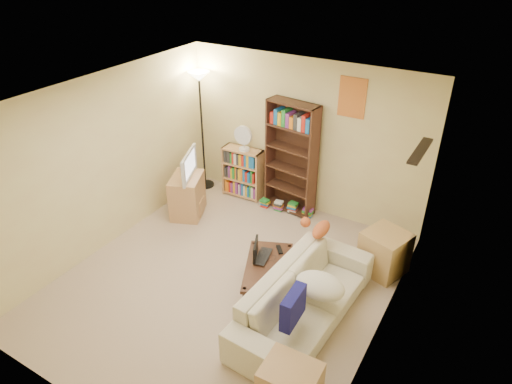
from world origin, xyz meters
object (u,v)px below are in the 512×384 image
short_bookshelf (243,173)px  tall_bookshelf (291,156)px  side_table (384,252)px  desk_fan (243,138)px  tabby_cat (318,228)px  tv_stand (187,196)px  sofa (304,298)px  mug (282,283)px  laptop (267,258)px  floor_lamp (200,97)px  television (185,165)px  coffee_table (268,275)px

short_bookshelf → tall_bookshelf: bearing=-2.4°
tall_bookshelf → side_table: bearing=-15.0°
side_table → desk_fan: bearing=164.9°
tabby_cat → tv_stand: tabby_cat is taller
sofa → mug: 0.33m
laptop → tv_stand: 2.17m
desk_fan → floor_lamp: floor_lamp is taller
television → tall_bookshelf: tall_bookshelf is taller
floor_lamp → tall_bookshelf: bearing=1.8°
tv_stand → side_table: tv_stand is taller
mug → tall_bookshelf: (-1.01, 2.21, 0.49)m
coffee_table → sofa: bearing=-39.3°
floor_lamp → mug: bearing=-38.5°
tv_stand → floor_lamp: 1.65m
sofa → coffee_table: (-0.58, 0.16, -0.03)m
tv_stand → side_table: bearing=-19.0°
tabby_cat → mug: bearing=-92.0°
laptop → floor_lamp: bearing=40.6°
sofa → mug: bearing=108.7°
side_table → tv_stand: bearing=-176.3°
coffee_table → desk_fan: (-1.56, 1.93, 0.83)m
laptop → mug: mug is taller
sofa → side_table: sofa is taller
short_bookshelf → floor_lamp: (-0.78, -0.05, 1.23)m
mug → television: bearing=152.6°
sofa → short_bookshelf: 3.06m
tv_stand → side_table: size_ratio=1.12×
sofa → tabby_cat: 0.98m
tall_bookshelf → television: bearing=-136.7°
sofa → side_table: (0.54, 1.37, -0.02)m
tv_stand → laptop: bearing=-46.7°
tv_stand → desk_fan: size_ratio=1.56×
sofa → television: television is taller
coffee_table → short_bookshelf: bearing=105.7°
laptop → short_bookshelf: (-1.52, 1.86, -0.02)m
tabby_cat → mug: 0.96m
coffee_table → mug: mug is taller
side_table → laptop: bearing=-138.2°
mug → desk_fan: size_ratio=0.27×
mug → desk_fan: desk_fan is taller
tabby_cat → sofa: bearing=-74.9°
mug → television: television is taller
laptop → side_table: side_table is taller
tabby_cat → floor_lamp: (-2.74, 1.22, 0.95)m
sofa → desk_fan: (-2.14, 2.09, 0.80)m
laptop → tabby_cat: bearing=-48.4°
tabby_cat → desk_fan: size_ratio=1.15×
sofa → laptop: size_ratio=5.41×
tall_bookshelf → floor_lamp: (-1.70, -0.05, 0.69)m
tv_stand → short_bookshelf: short_bookshelf is taller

